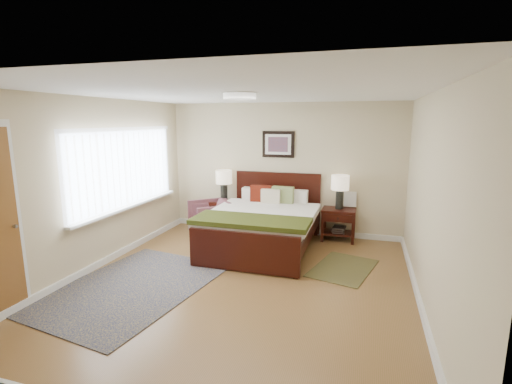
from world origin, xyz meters
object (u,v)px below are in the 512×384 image
(rug_persian, at_px, (132,287))
(nightstand_right, at_px, (339,221))
(armchair, at_px, (211,219))
(lamp_right, at_px, (340,186))
(bed, at_px, (263,218))
(lamp_left, at_px, (224,180))
(nightstand_left, at_px, (224,207))

(rug_persian, bearing_deg, nightstand_right, 57.28)
(armchair, bearing_deg, lamp_right, 61.47)
(bed, xyz_separation_m, lamp_left, (-1.04, 0.83, 0.48))
(bed, bearing_deg, rug_persian, -122.79)
(bed, height_order, armchair, bed)
(nightstand_left, distance_m, lamp_right, 2.30)
(lamp_left, height_order, rug_persian, lamp_left)
(lamp_right, bearing_deg, armchair, -167.93)
(nightstand_left, relative_size, rug_persian, 0.25)
(nightstand_right, bearing_deg, lamp_right, 90.00)
(nightstand_right, distance_m, lamp_right, 0.64)
(nightstand_left, bearing_deg, armchair, -98.11)
(bed, relative_size, lamp_right, 3.54)
(lamp_right, xyz_separation_m, armchair, (-2.30, -0.49, -0.67))
(lamp_right, xyz_separation_m, rug_persian, (-2.46, -2.79, -1.01))
(lamp_right, distance_m, rug_persian, 3.85)
(lamp_left, distance_m, armchair, 0.84)
(nightstand_left, height_order, lamp_left, lamp_left)
(nightstand_left, height_order, lamp_right, lamp_right)
(bed, bearing_deg, lamp_right, 34.88)
(lamp_left, xyz_separation_m, armchair, (-0.07, -0.49, -0.67))
(lamp_right, bearing_deg, lamp_left, 180.00)
(lamp_right, bearing_deg, bed, -145.12)
(nightstand_right, distance_m, lamp_left, 2.33)
(bed, bearing_deg, nightstand_right, 34.42)
(bed, xyz_separation_m, nightstand_right, (1.20, 0.82, -0.17))
(nightstand_left, relative_size, lamp_left, 0.98)
(bed, relative_size, lamp_left, 3.54)
(nightstand_right, height_order, armchair, armchair)
(nightstand_left, height_order, armchair, armchair)
(armchair, bearing_deg, nightstand_right, 61.13)
(rug_persian, bearing_deg, lamp_right, 57.42)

